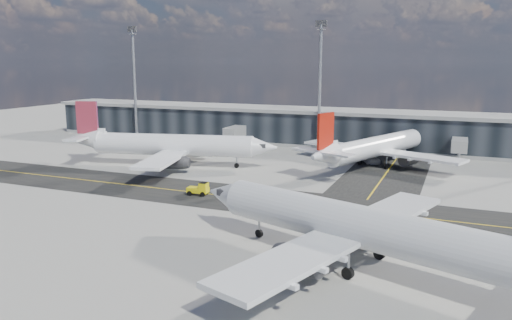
# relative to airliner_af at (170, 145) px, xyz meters

# --- Properties ---
(ground) EXTENTS (300.00, 300.00, 0.00)m
(ground) POSITION_rel_airliner_af_xyz_m (21.94, -20.07, -4.09)
(ground) COLOR gray
(ground) RESTS_ON ground
(taxiway_lanes) EXTENTS (180.00, 63.00, 0.03)m
(taxiway_lanes) POSITION_rel_airliner_af_xyz_m (25.85, -9.33, -4.08)
(taxiway_lanes) COLOR black
(taxiway_lanes) RESTS_ON ground
(terminal_concourse) EXTENTS (152.00, 19.80, 8.80)m
(terminal_concourse) POSITION_rel_airliner_af_xyz_m (21.98, 34.86, 0.00)
(terminal_concourse) COLOR black
(terminal_concourse) RESTS_ON ground
(floodlight_masts) EXTENTS (102.50, 0.70, 28.90)m
(floodlight_masts) POSITION_rel_airliner_af_xyz_m (21.94, 27.93, 11.52)
(floodlight_masts) COLOR gray
(floodlight_masts) RESTS_ON ground
(airliner_af) EXTENTS (41.45, 35.61, 12.37)m
(airliner_af) POSITION_rel_airliner_af_xyz_m (0.00, 0.00, 0.00)
(airliner_af) COLOR white
(airliner_af) RESTS_ON ground
(airliner_redtail) EXTENTS (32.71, 37.81, 11.64)m
(airliner_redtail) POSITION_rel_airliner_af_xyz_m (36.87, 14.17, -0.24)
(airliner_redtail) COLOR white
(airliner_redtail) RESTS_ON ground
(airliner_near) EXTENTS (41.18, 35.53, 12.50)m
(airliner_near) POSITION_rel_airliner_af_xyz_m (43.76, -35.07, 0.04)
(airliner_near) COLOR silver
(airliner_near) RESTS_ON ground
(baggage_tug) EXTENTS (3.36, 1.93, 2.02)m
(baggage_tug) POSITION_rel_airliner_af_xyz_m (15.86, -17.21, -3.07)
(baggage_tug) COLOR yellow
(baggage_tug) RESTS_ON ground
(service_van) EXTENTS (5.11, 6.40, 1.62)m
(service_van) POSITION_rel_airliner_af_xyz_m (35.63, 17.79, -3.28)
(service_van) COLOR white
(service_van) RESTS_ON ground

